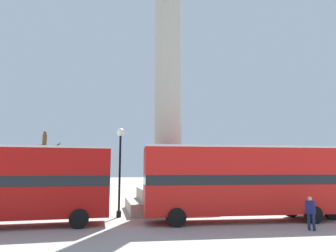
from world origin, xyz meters
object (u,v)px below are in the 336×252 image
object	(u,v)px
bus_b	(238,180)
equestrian_statue	(42,184)
bus_a	(13,182)
pedestrian_near_lamp	(311,211)
monument_column	(168,104)
street_lamp	(120,159)

from	to	relation	value
bus_b	equestrian_statue	world-z (taller)	equestrian_statue
bus_a	pedestrian_near_lamp	xyz separation A→B (m)	(15.16, -4.01, -1.45)
monument_column	bus_b	bearing A→B (deg)	-59.03
bus_b	pedestrian_near_lamp	distance (m)	4.27
monument_column	street_lamp	xyz separation A→B (m)	(-3.70, -2.26, -4.33)
bus_b	pedestrian_near_lamp	xyz separation A→B (m)	(2.43, -3.17, -1.51)
monument_column	pedestrian_near_lamp	xyz separation A→B (m)	(5.64, -8.51, -7.13)
bus_a	street_lamp	bearing A→B (deg)	19.24
street_lamp	pedestrian_near_lamp	world-z (taller)	street_lamp
pedestrian_near_lamp	bus_b	bearing A→B (deg)	1.95
bus_b	equestrian_statue	bearing A→B (deg)	146.54
bus_a	pedestrian_near_lamp	distance (m)	15.75
bus_a	equestrian_statue	xyz separation A→B (m)	(-0.27, 9.15, -0.51)
pedestrian_near_lamp	bus_a	bearing A→B (deg)	39.61
bus_a	pedestrian_near_lamp	size ratio (longest dim) A/B	6.18
street_lamp	equestrian_statue	bearing A→B (deg)	131.38
bus_a	equestrian_statue	world-z (taller)	equestrian_statue
street_lamp	monument_column	bearing A→B (deg)	31.39
bus_a	bus_b	world-z (taller)	bus_b
monument_column	pedestrian_near_lamp	distance (m)	12.45
monument_column	street_lamp	bearing A→B (deg)	-148.61
bus_a	equestrian_statue	bearing A→B (deg)	89.92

